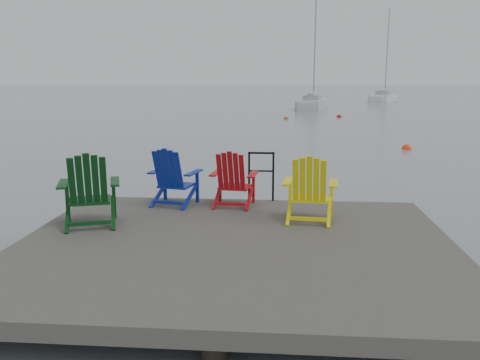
# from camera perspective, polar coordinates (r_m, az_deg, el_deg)

# --- Properties ---
(ground) EXTENTS (400.00, 400.00, 0.00)m
(ground) POSITION_cam_1_polar(r_m,az_deg,el_deg) (7.19, -0.55, -10.76)
(ground) COLOR slate
(ground) RESTS_ON ground
(dock) EXTENTS (6.00, 5.00, 1.40)m
(dock) POSITION_cam_1_polar(r_m,az_deg,el_deg) (7.07, -0.55, -8.15)
(dock) COLOR #282624
(dock) RESTS_ON ground
(handrail) EXTENTS (0.48, 0.04, 0.90)m
(handrail) POSITION_cam_1_polar(r_m,az_deg,el_deg) (9.24, 2.39, 0.97)
(handrail) COLOR black
(handrail) RESTS_ON dock
(chair_green) EXTENTS (1.07, 1.02, 1.13)m
(chair_green) POSITION_cam_1_polar(r_m,az_deg,el_deg) (7.95, -16.59, -1.02)
(chair_green) COLOR #093612
(chair_green) RESTS_ON dock
(chair_blue) EXTENTS (0.92, 0.87, 1.02)m
(chair_blue) POSITION_cam_1_polar(r_m,az_deg,el_deg) (8.97, -7.53, 0.37)
(chair_blue) COLOR navy
(chair_blue) RESTS_ON dock
(chair_red) EXTENTS (0.84, 0.78, 0.98)m
(chair_red) POSITION_cam_1_polar(r_m,az_deg,el_deg) (8.81, -0.79, 0.15)
(chair_red) COLOR #B20D13
(chair_red) RESTS_ON dock
(chair_yellow) EXTENTS (0.90, 0.84, 1.05)m
(chair_yellow) POSITION_cam_1_polar(r_m,az_deg,el_deg) (7.94, 7.84, -0.94)
(chair_yellow) COLOR yellow
(chair_yellow) RESTS_ON dock
(sailboat_near) EXTENTS (3.38, 7.83, 10.59)m
(sailboat_near) POSITION_cam_1_polar(r_m,az_deg,el_deg) (46.74, 8.15, 8.38)
(sailboat_near) COLOR silver
(sailboat_near) RESTS_ON ground
(sailboat_mid) EXTENTS (4.84, 8.16, 11.05)m
(sailboat_mid) POSITION_cam_1_polar(r_m,az_deg,el_deg) (63.41, 15.85, 8.82)
(sailboat_mid) COLOR silver
(sailboat_mid) RESTS_ON ground
(buoy_a) EXTENTS (0.38, 0.38, 0.38)m
(buoy_a) POSITION_cam_1_polar(r_m,az_deg,el_deg) (20.79, 18.19, 3.32)
(buoy_a) COLOR #F13B0E
(buoy_a) RESTS_ON ground
(buoy_b) EXTENTS (0.33, 0.33, 0.33)m
(buoy_b) POSITION_cam_1_polar(r_m,az_deg,el_deg) (34.49, 5.20, 6.82)
(buoy_b) COLOR #C1450B
(buoy_b) RESTS_ON ground
(buoy_d) EXTENTS (0.37, 0.37, 0.37)m
(buoy_d) POSITION_cam_1_polar(r_m,az_deg,el_deg) (36.71, 11.06, 6.93)
(buoy_d) COLOR #BC120B
(buoy_d) RESTS_ON ground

